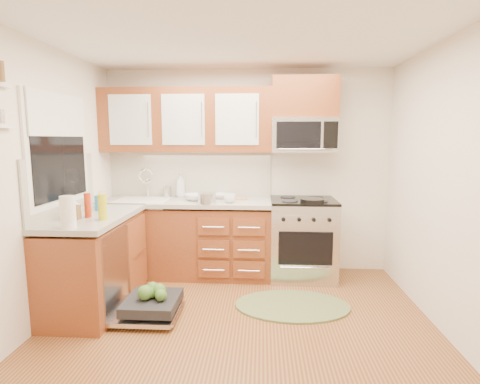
# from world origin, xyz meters

# --- Properties ---
(floor) EXTENTS (3.50, 3.50, 0.00)m
(floor) POSITION_xyz_m (0.00, 0.00, 0.00)
(floor) COLOR brown
(floor) RESTS_ON ground
(ceiling) EXTENTS (3.50, 3.50, 0.00)m
(ceiling) POSITION_xyz_m (0.00, 0.00, 2.50)
(ceiling) COLOR white
(ceiling) RESTS_ON ground
(wall_back) EXTENTS (3.50, 0.04, 2.50)m
(wall_back) POSITION_xyz_m (0.00, 1.75, 1.25)
(wall_back) COLOR silver
(wall_back) RESTS_ON ground
(wall_front) EXTENTS (3.50, 0.04, 2.50)m
(wall_front) POSITION_xyz_m (0.00, -1.75, 1.25)
(wall_front) COLOR silver
(wall_front) RESTS_ON ground
(wall_left) EXTENTS (0.04, 3.50, 2.50)m
(wall_left) POSITION_xyz_m (-1.75, 0.00, 1.25)
(wall_left) COLOR silver
(wall_left) RESTS_ON ground
(wall_right) EXTENTS (0.04, 3.50, 2.50)m
(wall_right) POSITION_xyz_m (1.75, 0.00, 1.25)
(wall_right) COLOR silver
(wall_right) RESTS_ON ground
(base_cabinet_back) EXTENTS (2.05, 0.60, 0.85)m
(base_cabinet_back) POSITION_xyz_m (-0.73, 1.45, 0.42)
(base_cabinet_back) COLOR maroon
(base_cabinet_back) RESTS_ON ground
(base_cabinet_left) EXTENTS (0.60, 1.25, 0.85)m
(base_cabinet_left) POSITION_xyz_m (-1.45, 0.52, 0.42)
(base_cabinet_left) COLOR maroon
(base_cabinet_left) RESTS_ON ground
(countertop_back) EXTENTS (2.07, 0.64, 0.05)m
(countertop_back) POSITION_xyz_m (-0.72, 1.44, 0.90)
(countertop_back) COLOR #B1ADA2
(countertop_back) RESTS_ON base_cabinet_back
(countertop_left) EXTENTS (0.64, 1.27, 0.05)m
(countertop_left) POSITION_xyz_m (-1.44, 0.53, 0.90)
(countertop_left) COLOR #B1ADA2
(countertop_left) RESTS_ON base_cabinet_left
(backsplash_back) EXTENTS (2.05, 0.02, 0.57)m
(backsplash_back) POSITION_xyz_m (-0.73, 1.74, 1.21)
(backsplash_back) COLOR beige
(backsplash_back) RESTS_ON ground
(backsplash_left) EXTENTS (0.02, 1.25, 0.57)m
(backsplash_left) POSITION_xyz_m (-1.74, 0.52, 1.21)
(backsplash_left) COLOR beige
(backsplash_left) RESTS_ON ground
(upper_cabinets) EXTENTS (2.05, 0.35, 0.75)m
(upper_cabinets) POSITION_xyz_m (-0.73, 1.57, 1.88)
(upper_cabinets) COLOR maroon
(upper_cabinets) RESTS_ON ground
(cabinet_over_mw) EXTENTS (0.76, 0.35, 0.47)m
(cabinet_over_mw) POSITION_xyz_m (0.68, 1.57, 2.13)
(cabinet_over_mw) COLOR maroon
(cabinet_over_mw) RESTS_ON ground
(range) EXTENTS (0.76, 0.64, 0.95)m
(range) POSITION_xyz_m (0.68, 1.43, 0.47)
(range) COLOR silver
(range) RESTS_ON ground
(microwave) EXTENTS (0.76, 0.38, 0.40)m
(microwave) POSITION_xyz_m (0.68, 1.55, 1.70)
(microwave) COLOR silver
(microwave) RESTS_ON ground
(sink) EXTENTS (0.62, 0.50, 0.26)m
(sink) POSITION_xyz_m (-1.25, 1.42, 0.80)
(sink) COLOR white
(sink) RESTS_ON ground
(dishwasher) EXTENTS (0.70, 0.60, 0.20)m
(dishwasher) POSITION_xyz_m (-0.86, 0.30, 0.10)
(dishwasher) COLOR silver
(dishwasher) RESTS_ON ground
(window) EXTENTS (0.03, 1.05, 1.05)m
(window) POSITION_xyz_m (-1.74, 0.50, 1.55)
(window) COLOR white
(window) RESTS_ON ground
(window_blind) EXTENTS (0.02, 0.96, 0.40)m
(window_blind) POSITION_xyz_m (-1.71, 0.50, 1.88)
(window_blind) COLOR white
(window_blind) RESTS_ON ground
(rug) EXTENTS (1.34, 1.13, 0.02)m
(rug) POSITION_xyz_m (0.50, 0.60, 0.01)
(rug) COLOR olive
(rug) RESTS_ON ground
(skillet) EXTENTS (0.30, 0.30, 0.05)m
(skillet) POSITION_xyz_m (0.75, 1.18, 0.97)
(skillet) COLOR black
(skillet) RESTS_ON range
(stock_pot) EXTENTS (0.27, 0.27, 0.12)m
(stock_pot) POSITION_xyz_m (-0.43, 1.22, 0.99)
(stock_pot) COLOR silver
(stock_pot) RESTS_ON countertop_back
(cutting_board) EXTENTS (0.27, 0.20, 0.02)m
(cutting_board) POSITION_xyz_m (-0.12, 1.55, 0.93)
(cutting_board) COLOR tan
(cutting_board) RESTS_ON countertop_back
(canister) EXTENTS (0.10, 0.10, 0.15)m
(canister) POSITION_xyz_m (-1.00, 1.65, 1.00)
(canister) COLOR silver
(canister) RESTS_ON countertop_back
(paper_towel_roll) EXTENTS (0.14, 0.14, 0.27)m
(paper_towel_roll) POSITION_xyz_m (-1.40, -0.02, 1.06)
(paper_towel_roll) COLOR white
(paper_towel_roll) RESTS_ON countertop_left
(mustard_bottle) EXTENTS (0.09, 0.09, 0.24)m
(mustard_bottle) POSITION_xyz_m (-1.25, 0.30, 1.04)
(mustard_bottle) COLOR gold
(mustard_bottle) RESTS_ON countertop_left
(red_bottle) EXTENTS (0.07, 0.07, 0.23)m
(red_bottle) POSITION_xyz_m (-1.44, 0.41, 1.04)
(red_bottle) COLOR #B32C0E
(red_bottle) RESTS_ON countertop_left
(wooden_box) EXTENTS (0.14, 0.10, 0.13)m
(wooden_box) POSITION_xyz_m (-1.54, 0.30, 0.99)
(wooden_box) COLOR brown
(wooden_box) RESTS_ON countertop_left
(blue_carton) EXTENTS (0.10, 0.06, 0.16)m
(blue_carton) POSITION_xyz_m (-1.47, 0.75, 1.00)
(blue_carton) COLOR #2986C1
(blue_carton) RESTS_ON countertop_left
(bowl_a) EXTENTS (0.27, 0.27, 0.06)m
(bowl_a) POSITION_xyz_m (-0.30, 1.60, 0.95)
(bowl_a) COLOR #999999
(bowl_a) RESTS_ON countertop_back
(bowl_b) EXTENTS (0.30, 0.30, 0.08)m
(bowl_b) POSITION_xyz_m (-0.61, 1.43, 0.96)
(bowl_b) COLOR #999999
(bowl_b) RESTS_ON countertop_back
(cup) EXTENTS (0.18, 0.18, 0.11)m
(cup) POSITION_xyz_m (-0.18, 1.28, 0.98)
(cup) COLOR #999999
(cup) RESTS_ON countertop_back
(soap_bottle_a) EXTENTS (0.16, 0.16, 0.31)m
(soap_bottle_a) POSITION_xyz_m (-0.83, 1.68, 1.08)
(soap_bottle_a) COLOR #999999
(soap_bottle_a) RESTS_ON countertop_back
(soap_bottle_b) EXTENTS (0.09, 0.10, 0.19)m
(soap_bottle_b) POSITION_xyz_m (-1.54, 0.91, 1.02)
(soap_bottle_b) COLOR #999999
(soap_bottle_b) RESTS_ON countertop_left
(soap_bottle_c) EXTENTS (0.15, 0.15, 0.17)m
(soap_bottle_c) POSITION_xyz_m (-1.62, 0.51, 1.01)
(soap_bottle_c) COLOR #999999
(soap_bottle_c) RESTS_ON countertop_left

